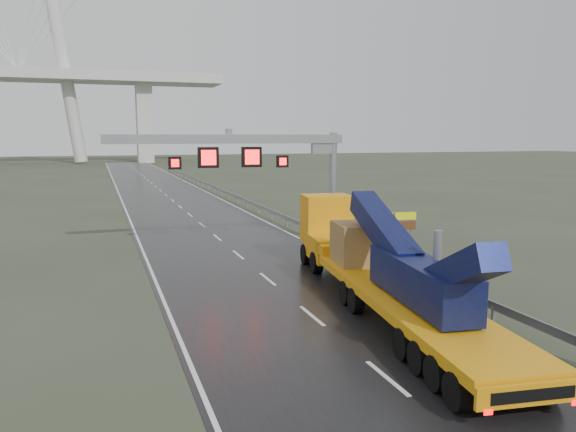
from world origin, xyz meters
name	(u,v)px	position (x,y,z in m)	size (l,w,h in m)	color
ground	(357,354)	(0.00, 0.00, 0.00)	(400.00, 400.00, 0.00)	#373A29
road	(180,207)	(0.00, 40.00, 0.01)	(11.00, 200.00, 0.02)	black
guardrail	(268,210)	(6.10, 30.00, 0.70)	(0.20, 140.00, 1.40)	gray
sign_gantry	(262,158)	(2.10, 17.99, 5.61)	(14.90, 1.20, 7.42)	silver
heavy_haul_truck	(369,257)	(3.32, 5.68, 1.77)	(5.18, 19.62, 4.57)	orange
exit_sign_pair	(403,225)	(9.00, 12.60, 1.87)	(1.54, 0.34, 2.67)	gray
striped_barrier	(364,238)	(8.00, 15.62, 0.60)	(0.71, 0.38, 1.21)	red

